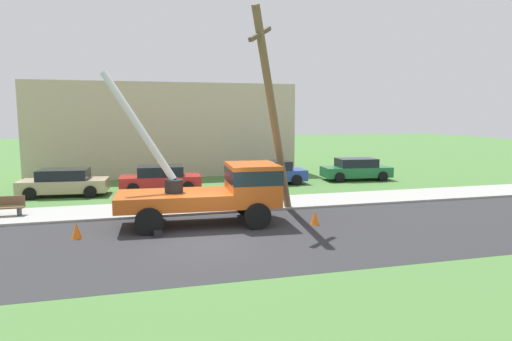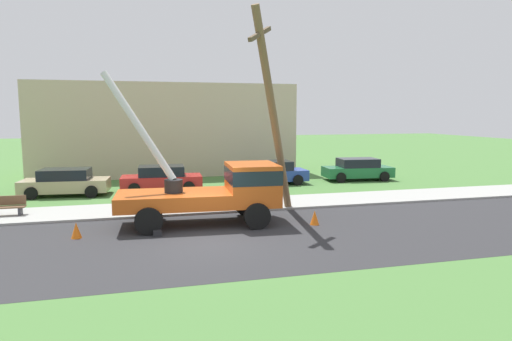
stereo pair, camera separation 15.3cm
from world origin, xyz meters
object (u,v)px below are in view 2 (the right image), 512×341
Objects in this scene: traffic_cone_behind at (76,230)px; utility_truck at (220,188)px; parked_sedan_tan at (65,182)px; park_bench at (5,207)px; leaning_utility_pole at (273,114)px; parked_sedan_blue at (271,173)px; parked_sedan_red at (162,178)px; traffic_cone_ahead at (315,218)px; parked_sedan_green at (358,169)px.

utility_truck is at bearing 9.69° from traffic_cone_behind.
park_bench is (-1.68, -4.84, -0.25)m from parked_sedan_tan.
leaning_utility_pole is 5.28× the size of park_bench.
parked_sedan_blue is (11.64, 1.03, 0.00)m from parked_sedan_tan.
parked_sedan_blue is at bearing 5.07° from parked_sedan_tan.
parked_sedan_blue is at bearing 7.70° from parked_sedan_red.
parked_sedan_red is at bearing 1.54° from parked_sedan_tan.
traffic_cone_ahead is (3.54, -1.20, -1.13)m from utility_truck.
traffic_cone_ahead is 0.12× the size of parked_sedan_green.
parked_sedan_red is 12.65m from parked_sedan_green.
parked_sedan_red reaches higher than traffic_cone_behind.
park_bench is (-6.68, -4.98, -0.25)m from parked_sedan_red.
parked_sedan_red is (-1.85, 8.18, -0.70)m from utility_truck.
park_bench is (-10.91, 2.51, -3.86)m from leaning_utility_pole.
utility_truck is 10.29m from parked_sedan_blue.
utility_truck is 12.05× the size of traffic_cone_ahead.
parked_sedan_green is at bearing 4.80° from parked_sedan_red.
leaning_utility_pole reaches higher than parked_sedan_red.
parked_sedan_tan is at bearing 141.46° from leaning_utility_pole.
park_bench is (-12.07, 4.40, 0.18)m from traffic_cone_ahead.
parked_sedan_red is 6.70m from parked_sedan_blue.
parked_sedan_tan is 2.84× the size of park_bench.
parked_sedan_blue reaches higher than traffic_cone_ahead.
utility_truck is at bearing -139.34° from parked_sedan_green.
park_bench is (-13.32, -5.88, -0.25)m from parked_sedan_blue.
traffic_cone_ahead and traffic_cone_behind have the same top height.
traffic_cone_ahead is 12.70m from parked_sedan_green.
parked_sedan_blue is at bearing 23.81° from park_bench.
parked_sedan_tan reaches higher than traffic_cone_ahead.
traffic_cone_behind is at bearing -135.14° from parked_sedan_blue.
parked_sedan_red is at bearing 119.47° from leaning_utility_pole.
park_bench is at bearing -143.30° from parked_sedan_red.
parked_sedan_red is at bearing -172.30° from parked_sedan_blue.
leaning_utility_pole is at bearing -38.54° from parked_sedan_tan.
parked_sedan_tan is 1.00× the size of parked_sedan_green.
parked_sedan_red reaches higher than park_bench.
leaning_utility_pole is 11.84m from park_bench.
parked_sedan_red is (5.00, 0.13, 0.00)m from parked_sedan_tan.
parked_sedan_green is at bearing 32.37° from traffic_cone_behind.
traffic_cone_behind is at bearing -147.63° from parked_sedan_green.
leaning_utility_pole is 15.10× the size of traffic_cone_ahead.
parked_sedan_red and parked_sedan_blue have the same top height.
parked_sedan_blue is (10.02, 9.97, 0.43)m from traffic_cone_behind.
parked_sedan_red is 1.02× the size of parked_sedan_blue.
parked_sedan_red is at bearing 69.57° from traffic_cone_behind.
utility_truck is 1.51× the size of parked_sedan_red.
traffic_cone_behind is at bearing -168.24° from leaning_utility_pole.
parked_sedan_blue is (2.41, 8.39, -3.61)m from leaning_utility_pole.
parked_sedan_tan is at bearing 70.92° from park_bench.
leaning_utility_pole is at bearing 121.49° from traffic_cone_ahead.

